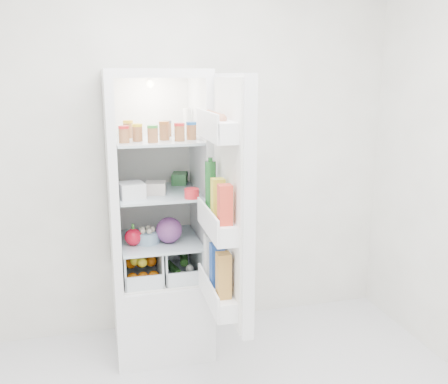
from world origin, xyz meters
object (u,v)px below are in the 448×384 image
object	(u,v)px
refrigerator	(159,248)
fridge_door	(228,206)
red_cabbage	(169,230)
mushroom_bowl	(147,237)

from	to	relation	value
refrigerator	fridge_door	size ratio (longest dim) A/B	1.38
refrigerator	fridge_door	distance (m)	0.82
refrigerator	red_cabbage	world-z (taller)	refrigerator
refrigerator	mushroom_bowl	xyz separation A→B (m)	(-0.08, -0.11, 0.12)
red_cabbage	mushroom_bowl	xyz separation A→B (m)	(-0.13, 0.03, -0.04)
mushroom_bowl	fridge_door	xyz separation A→B (m)	(0.38, -0.53, 0.31)
red_cabbage	mushroom_bowl	size ratio (longest dim) A/B	1.05
fridge_door	mushroom_bowl	bearing A→B (deg)	36.34
mushroom_bowl	fridge_door	world-z (taller)	fridge_door
red_cabbage	fridge_door	bearing A→B (deg)	-63.79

